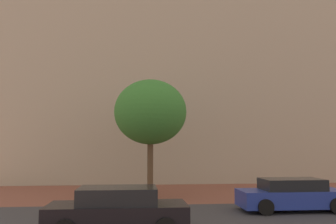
# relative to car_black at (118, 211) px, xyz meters

# --- Properties ---
(ground_plane) EXTENTS (120.00, 120.00, 0.00)m
(ground_plane) POSITION_rel_car_black_xyz_m (1.40, 1.94, -0.69)
(ground_plane) COLOR brown
(street_asphalt_strip) EXTENTS (120.00, 7.36, 0.00)m
(street_asphalt_strip) POSITION_rel_car_black_xyz_m (1.40, 1.62, -0.69)
(street_asphalt_strip) COLOR #38383D
(street_asphalt_strip) RESTS_ON ground_plane
(landmark_building) EXTENTS (28.08, 11.52, 34.09)m
(landmark_building) POSITION_rel_car_black_xyz_m (4.26, 19.55, 9.78)
(landmark_building) COLOR #B2A893
(landmark_building) RESTS_ON ground_plane
(car_black) EXTENTS (4.38, 1.98, 1.44)m
(car_black) POSITION_rel_car_black_xyz_m (0.00, 0.00, 0.00)
(car_black) COLOR black
(car_black) RESTS_ON ground_plane
(car_blue) EXTENTS (4.53, 1.95, 1.35)m
(car_blue) POSITION_rel_car_black_xyz_m (7.23, 3.24, -0.03)
(car_blue) COLOR #23389E
(car_blue) RESTS_ON ground_plane
(tree_curb_far) EXTENTS (4.03, 4.03, 6.47)m
(tree_curb_far) POSITION_rel_car_black_xyz_m (1.35, 8.00, 3.95)
(tree_curb_far) COLOR brown
(tree_curb_far) RESTS_ON ground_plane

